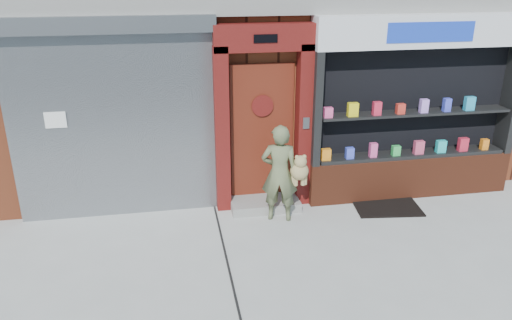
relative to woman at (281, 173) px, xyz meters
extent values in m
plane|color=#9E9E99|center=(0.58, -1.30, -0.77)|extent=(80.00, 80.00, 0.00)
cube|color=gray|center=(0.58, 0.62, 2.38)|extent=(12.00, 0.16, 0.30)
cube|color=gray|center=(-2.42, 0.64, 0.63)|extent=(3.00, 0.10, 2.80)
cube|color=slate|center=(-2.42, 0.58, 2.15)|extent=(3.10, 0.30, 0.24)
cube|color=white|center=(-3.22, 0.57, 0.83)|extent=(0.30, 0.01, 0.24)
cube|color=#54100E|center=(-0.82, 0.56, 0.53)|extent=(0.22, 0.28, 2.60)
cube|color=#54100E|center=(0.48, 0.56, 0.53)|extent=(0.22, 0.28, 2.60)
cube|color=#54100E|center=(-0.17, 0.56, 1.93)|extent=(1.50, 0.28, 0.40)
cube|color=black|center=(-0.17, 0.41, 1.93)|extent=(0.35, 0.01, 0.12)
cube|color=#591D10|center=(-0.17, 0.67, 0.43)|extent=(1.00, 0.06, 2.20)
cylinder|color=black|center=(-0.17, 0.63, 0.88)|extent=(0.28, 0.02, 0.28)
cylinder|color=#54100E|center=(-0.17, 0.62, 0.88)|extent=(0.34, 0.02, 0.34)
cube|color=gray|center=(-0.17, 0.40, -0.69)|extent=(1.10, 0.55, 0.15)
cube|color=slate|center=(0.48, 0.41, 0.63)|extent=(0.10, 0.02, 0.18)
cube|color=maroon|center=(2.33, 0.50, -0.42)|extent=(3.50, 0.40, 0.70)
cube|color=black|center=(0.64, 0.50, 0.83)|extent=(0.12, 0.40, 1.80)
cube|color=black|center=(4.02, 0.50, 0.83)|extent=(0.12, 0.40, 1.80)
cube|color=black|center=(2.33, 0.68, 0.83)|extent=(3.30, 0.03, 1.80)
cube|color=black|center=(2.33, 0.50, -0.04)|extent=(3.20, 0.36, 0.06)
cube|color=black|center=(2.33, 0.50, 0.68)|extent=(3.20, 0.36, 0.04)
cube|color=white|center=(2.33, 0.50, 1.98)|extent=(3.50, 0.40, 0.50)
cube|color=#1737B3|center=(2.33, 0.29, 1.98)|extent=(1.40, 0.01, 0.30)
cube|color=orange|center=(0.83, 0.42, 0.09)|extent=(0.15, 0.09, 0.19)
cube|color=blue|center=(1.23, 0.42, 0.09)|extent=(0.13, 0.09, 0.18)
cube|color=#EC4E93|center=(1.63, 0.42, 0.11)|extent=(0.12, 0.09, 0.24)
cube|color=green|center=(2.03, 0.42, 0.08)|extent=(0.13, 0.09, 0.16)
cube|color=#CF4568|center=(2.43, 0.42, 0.11)|extent=(0.16, 0.09, 0.22)
cube|color=#26BEBF|center=(2.83, 0.42, 0.10)|extent=(0.16, 0.09, 0.21)
cube|color=red|center=(3.23, 0.42, 0.11)|extent=(0.16, 0.09, 0.23)
cube|color=orange|center=(3.63, 0.42, 0.08)|extent=(0.12, 0.09, 0.18)
cube|color=#F45192|center=(0.83, 0.42, 0.78)|extent=(0.13, 0.09, 0.16)
cube|color=yellow|center=(1.23, 0.42, 0.81)|extent=(0.16, 0.09, 0.21)
cube|color=#E12745|center=(1.63, 0.42, 0.81)|extent=(0.13, 0.09, 0.21)
cube|color=red|center=(2.03, 0.42, 0.79)|extent=(0.13, 0.09, 0.16)
cube|color=#C58CFC|center=(2.43, 0.42, 0.81)|extent=(0.13, 0.09, 0.22)
cube|color=#414DE0|center=(2.83, 0.42, 0.81)|extent=(0.11, 0.09, 0.21)
cube|color=#29A2CD|center=(3.23, 0.42, 0.82)|extent=(0.16, 0.09, 0.22)
imported|color=#5E6643|center=(-0.03, 0.01, -0.01)|extent=(0.63, 0.51, 1.52)
sphere|color=#9E844F|center=(0.27, -0.04, 0.03)|extent=(0.28, 0.28, 0.28)
sphere|color=#9E844F|center=(0.27, -0.09, 0.20)|extent=(0.19, 0.19, 0.19)
sphere|color=#9E844F|center=(0.21, -0.09, 0.27)|extent=(0.07, 0.07, 0.07)
sphere|color=#9E844F|center=(0.32, -0.09, 0.27)|extent=(0.07, 0.07, 0.07)
cylinder|color=#9E844F|center=(0.17, -0.04, -0.11)|extent=(0.07, 0.07, 0.17)
cylinder|color=#9E844F|center=(0.36, -0.04, -0.11)|extent=(0.07, 0.07, 0.17)
cylinder|color=#9E844F|center=(0.21, -0.06, -0.11)|extent=(0.07, 0.07, 0.17)
cylinder|color=#9E844F|center=(0.32, -0.06, -0.11)|extent=(0.07, 0.07, 0.17)
cube|color=black|center=(1.79, 0.06, -0.75)|extent=(1.12, 0.85, 0.03)
camera|label=1|loc=(-1.61, -6.73, 2.89)|focal=35.00mm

